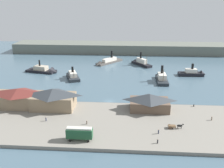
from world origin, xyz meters
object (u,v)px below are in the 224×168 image
ferry_shed_central_terminal (18,97)px  mooring_post_east (194,105)px  pedestrian_near_west_shed (46,119)px  horse_cart (175,126)px  street_tram (79,133)px  ferry_approaching_west (107,62)px  pedestrian_near_east_shed (212,118)px  pedestrian_walking_east (87,122)px  ferry_departing_north (45,71)px  ferry_shed_customs_shed (53,98)px  pedestrian_standing_center (158,141)px  ferry_approaching_east (72,76)px  ferry_moored_east (140,62)px  ferry_shed_west_terminal (149,102)px  ferry_outer_harbor (194,73)px  pedestrian_near_cart (158,132)px  ferry_moored_west (161,78)px

ferry_shed_central_terminal → mooring_post_east: ferry_shed_central_terminal is taller
pedestrian_near_west_shed → mooring_post_east: bearing=16.7°
ferry_shed_central_terminal → horse_cart: size_ratio=4.05×
street_tram → ferry_approaching_west: ferry_approaching_west is taller
ferry_shed_central_terminal → pedestrian_near_east_shed: (78.24, -7.58, -3.33)m
horse_cart → pedestrian_walking_east: horse_cart is taller
ferry_shed_central_terminal → ferry_departing_north: (-6.77, 55.20, -4.08)m
ferry_shed_customs_shed → ferry_departing_north: size_ratio=0.82×
mooring_post_east → street_tram: bearing=-145.5°
ferry_shed_central_terminal → pedestrian_walking_east: ferry_shed_central_terminal is taller
ferry_approaching_west → mooring_post_east: bearing=-59.5°
pedestrian_standing_center → horse_cart: bearing=55.4°
pedestrian_near_west_shed → ferry_departing_north: ferry_departing_north is taller
ferry_shed_customs_shed → mooring_post_east: 59.59m
street_tram → horse_cart: size_ratio=1.55×
mooring_post_east → ferry_approaching_east: bearing=147.0°
pedestrian_near_east_shed → mooring_post_east: pedestrian_near_east_shed is taller
street_tram → ferry_moored_east: ferry_moored_east is taller
ferry_shed_west_terminal → street_tram: ferry_shed_west_terminal is taller
ferry_shed_central_terminal → ferry_outer_harbor: (85.84, 54.75, -3.78)m
horse_cart → pedestrian_standing_center: (-7.08, -10.25, -0.21)m
ferry_departing_north → pedestrian_walking_east: bearing=-61.1°
pedestrian_near_west_shed → pedestrian_near_cart: (41.31, -6.41, 0.01)m
ferry_outer_harbor → ferry_moored_west: bearing=-152.4°
ferry_shed_central_terminal → ferry_departing_north: size_ratio=1.02×
ferry_shed_west_terminal → pedestrian_near_east_shed: size_ratio=9.82×
pedestrian_walking_east → pedestrian_near_east_shed: pedestrian_near_east_shed is taller
horse_cart → pedestrian_near_cart: (-6.18, -4.13, -0.16)m
street_tram → ferry_approaching_east: (-17.94, 69.85, -2.38)m
horse_cart → ferry_departing_north: size_ratio=0.25×
pedestrian_standing_center → street_tram: bearing=179.5°
horse_cart → pedestrian_walking_east: bearing=178.5°
ferry_shed_customs_shed → ferry_moored_west: (49.86, 44.65, -3.98)m
ferry_shed_central_terminal → pedestrian_walking_east: bearing=-24.1°
horse_cart → pedestrian_near_west_shed: (-47.50, 2.28, -0.17)m
ferry_shed_customs_shed → ferry_approaching_west: (14.90, 80.86, -4.31)m
pedestrian_near_west_shed → ferry_moored_east: (38.30, 91.42, -0.27)m
horse_cart → pedestrian_near_east_shed: bearing=26.2°
mooring_post_east → ferry_moored_east: size_ratio=0.05×
pedestrian_near_west_shed → ferry_moored_west: ferry_moored_west is taller
ferry_departing_north → ferry_outer_harbor: ferry_departing_north is taller
street_tram → pedestrian_near_cart: size_ratio=5.05×
ferry_shed_central_terminal → ferry_approaching_east: ferry_shed_central_terminal is taller
ferry_shed_west_terminal → ferry_moored_east: size_ratio=0.88×
pedestrian_near_west_shed → pedestrian_near_cart: size_ratio=0.99×
ferry_moored_west → ferry_departing_north: 72.80m
ferry_departing_north → pedestrian_near_west_shed: bearing=-71.6°
pedestrian_near_cart → pedestrian_standing_center: pedestrian_near_cart is taller
ferry_shed_west_terminal → ferry_moored_east: bearing=90.9°
ferry_approaching_east → ferry_shed_west_terminal: bearing=-46.4°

